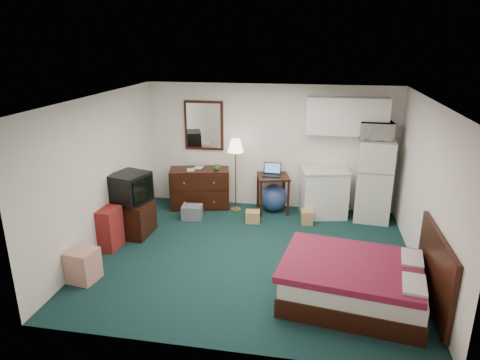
% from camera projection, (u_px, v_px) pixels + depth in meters
% --- Properties ---
extents(floor, '(5.00, 4.50, 0.01)m').
position_uv_depth(floor, '(253.00, 255.00, 6.88)').
color(floor, '#0D292A').
rests_on(floor, ground).
extents(ceiling, '(5.00, 4.50, 0.01)m').
position_uv_depth(ceiling, '(254.00, 99.00, 6.10)').
color(ceiling, white).
rests_on(ceiling, walls).
extents(walls, '(5.01, 4.51, 2.50)m').
position_uv_depth(walls, '(253.00, 182.00, 6.49)').
color(walls, white).
rests_on(walls, floor).
extents(mirror, '(0.80, 0.06, 1.00)m').
position_uv_depth(mirror, '(204.00, 125.00, 8.67)').
color(mirror, white).
rests_on(mirror, walls).
extents(upper_cabinets, '(1.50, 0.35, 0.70)m').
position_uv_depth(upper_cabinets, '(347.00, 116.00, 7.97)').
color(upper_cabinets, white).
rests_on(upper_cabinets, walls).
extents(headboard, '(0.06, 1.56, 1.00)m').
position_uv_depth(headboard, '(435.00, 271.00, 5.35)').
color(headboard, black).
rests_on(headboard, walls).
extents(dresser, '(1.28, 0.80, 0.81)m').
position_uv_depth(dresser, '(200.00, 188.00, 8.78)').
color(dresser, black).
rests_on(dresser, floor).
extents(floor_lamp, '(0.40, 0.40, 1.46)m').
position_uv_depth(floor_lamp, '(236.00, 175.00, 8.51)').
color(floor_lamp, gold).
rests_on(floor_lamp, floor).
extents(desk, '(0.72, 0.72, 0.75)m').
position_uv_depth(desk, '(273.00, 194.00, 8.55)').
color(desk, black).
rests_on(desk, floor).
extents(exercise_ball, '(0.67, 0.67, 0.55)m').
position_uv_depth(exercise_ball, '(273.00, 198.00, 8.60)').
color(exercise_ball, navy).
rests_on(exercise_ball, floor).
extents(kitchen_counter, '(0.95, 0.80, 0.92)m').
position_uv_depth(kitchen_counter, '(324.00, 193.00, 8.34)').
color(kitchen_counter, white).
rests_on(kitchen_counter, floor).
extents(fridge, '(0.70, 0.70, 1.55)m').
position_uv_depth(fridge, '(374.00, 181.00, 8.05)').
color(fridge, silver).
rests_on(fridge, floor).
extents(bed, '(1.95, 1.62, 0.56)m').
position_uv_depth(bed, '(353.00, 282.00, 5.60)').
color(bed, '#620719').
rests_on(bed, floor).
extents(tv_stand, '(0.63, 0.69, 0.61)m').
position_uv_depth(tv_stand, '(133.00, 218.00, 7.55)').
color(tv_stand, black).
rests_on(tv_stand, floor).
extents(suitcase, '(0.30, 0.45, 0.69)m').
position_uv_depth(suitcase, '(110.00, 229.00, 7.03)').
color(suitcase, maroon).
rests_on(suitcase, floor).
extents(retail_box, '(0.43, 0.43, 0.47)m').
position_uv_depth(retail_box, '(83.00, 265.00, 6.11)').
color(retail_box, beige).
rests_on(retail_box, floor).
extents(file_bin, '(0.41, 0.33, 0.27)m').
position_uv_depth(file_bin, '(192.00, 212.00, 8.26)').
color(file_bin, slate).
rests_on(file_bin, floor).
extents(cardboard_box_a, '(0.29, 0.26, 0.23)m').
position_uv_depth(cardboard_box_a, '(253.00, 217.00, 8.10)').
color(cardboard_box_a, olive).
rests_on(cardboard_box_a, floor).
extents(cardboard_box_b, '(0.24, 0.27, 0.25)m').
position_uv_depth(cardboard_box_b, '(307.00, 217.00, 8.05)').
color(cardboard_box_b, olive).
rests_on(cardboard_box_b, floor).
extents(laptop, '(0.35, 0.29, 0.23)m').
position_uv_depth(laptop, '(272.00, 170.00, 8.38)').
color(laptop, black).
rests_on(laptop, desk).
extents(crt_tv, '(0.72, 0.75, 0.53)m').
position_uv_depth(crt_tv, '(130.00, 188.00, 7.36)').
color(crt_tv, black).
rests_on(crt_tv, tv_stand).
extents(microwave, '(0.61, 0.36, 0.40)m').
position_uv_depth(microwave, '(376.00, 129.00, 7.80)').
color(microwave, silver).
rests_on(microwave, fridge).
extents(book_a, '(0.15, 0.06, 0.20)m').
position_uv_depth(book_a, '(187.00, 166.00, 8.53)').
color(book_a, olive).
rests_on(book_a, dresser).
extents(book_b, '(0.17, 0.03, 0.23)m').
position_uv_depth(book_b, '(194.00, 163.00, 8.69)').
color(book_b, olive).
rests_on(book_b, dresser).
extents(mug, '(0.16, 0.15, 0.13)m').
position_uv_depth(mug, '(217.00, 167.00, 8.59)').
color(mug, '#337C2F').
rests_on(mug, dresser).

